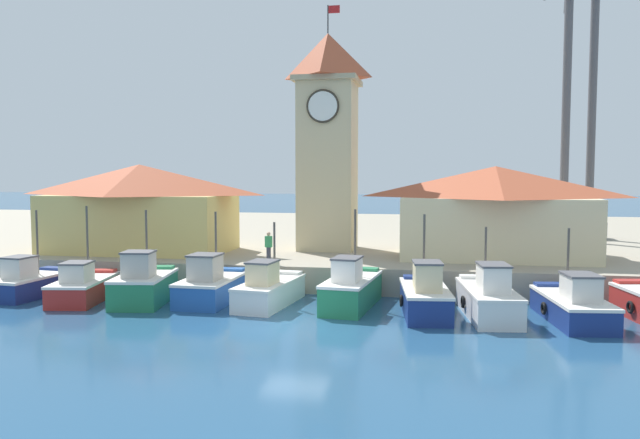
# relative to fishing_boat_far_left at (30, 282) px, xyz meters

# --- Properties ---
(ground_plane) EXTENTS (300.00, 300.00, 0.00)m
(ground_plane) POSITION_rel_fishing_boat_far_left_xyz_m (13.64, -3.07, -0.68)
(ground_plane) COLOR navy
(quay_wharf) EXTENTS (120.00, 40.00, 1.32)m
(quay_wharf) POSITION_rel_fishing_boat_far_left_xyz_m (13.64, 22.98, -0.02)
(quay_wharf) COLOR #9E937F
(quay_wharf) RESTS_ON ground
(fishing_boat_far_left) EXTENTS (2.26, 4.27, 4.10)m
(fishing_boat_far_left) POSITION_rel_fishing_boat_far_left_xyz_m (0.00, 0.00, 0.00)
(fishing_boat_far_left) COLOR navy
(fishing_boat_far_left) RESTS_ON ground
(fishing_boat_left_outer) EXTENTS (2.63, 4.66, 4.35)m
(fishing_boat_left_outer) POSITION_rel_fishing_boat_far_left_xyz_m (3.07, -0.47, -0.02)
(fishing_boat_left_outer) COLOR #AD2823
(fishing_boat_left_outer) RESTS_ON ground
(fishing_boat_left_inner) EXTENTS (2.71, 4.34, 4.20)m
(fishing_boat_left_inner) POSITION_rel_fishing_boat_far_left_xyz_m (6.04, -0.46, 0.16)
(fishing_boat_left_inner) COLOR #237A4C
(fishing_boat_left_inner) RESTS_ON ground
(fishing_boat_mid_left) EXTENTS (2.26, 4.59, 4.10)m
(fishing_boat_mid_left) POSITION_rel_fishing_boat_far_left_xyz_m (8.95, 0.34, 0.08)
(fishing_boat_mid_left) COLOR #2356A8
(fishing_boat_mid_left) RESTS_ON ground
(fishing_boat_center) EXTENTS (2.34, 4.94, 3.67)m
(fishing_boat_center) POSITION_rel_fishing_boat_far_left_xyz_m (11.72, 0.15, 0.03)
(fishing_boat_center) COLOR silver
(fishing_boat_center) RESTS_ON ground
(fishing_boat_mid_right) EXTENTS (2.30, 5.09, 4.28)m
(fishing_boat_mid_right) POSITION_rel_fishing_boat_far_left_xyz_m (15.38, 0.38, 0.13)
(fishing_boat_mid_right) COLOR #237A4C
(fishing_boat_mid_right) RESTS_ON ground
(fishing_boat_right_inner) EXTENTS (2.35, 4.86, 4.15)m
(fishing_boat_right_inner) POSITION_rel_fishing_boat_far_left_xyz_m (18.58, -0.55, 0.10)
(fishing_boat_right_inner) COLOR navy
(fishing_boat_right_inner) RESTS_ON ground
(fishing_boat_right_outer) EXTENTS (2.48, 5.40, 3.64)m
(fishing_boat_right_outer) POSITION_rel_fishing_boat_far_left_xyz_m (21.13, -0.41, 0.10)
(fishing_boat_right_outer) COLOR silver
(fishing_boat_right_outer) RESTS_ON ground
(fishing_boat_far_right) EXTENTS (2.60, 5.25, 3.66)m
(fishing_boat_far_right) POSITION_rel_fishing_boat_far_left_xyz_m (24.35, -0.66, 0.00)
(fishing_boat_far_right) COLOR navy
(fishing_boat_far_right) RESTS_ON ground
(clock_tower) EXTENTS (3.72, 3.72, 14.34)m
(clock_tower) POSITION_rel_fishing_boat_far_left_xyz_m (12.63, 10.28, 7.37)
(clock_tower) COLOR beige
(clock_tower) RESTS_ON quay_wharf
(warehouse_left) EXTENTS (10.69, 5.87, 5.06)m
(warehouse_left) POSITION_rel_fishing_boat_far_left_xyz_m (2.05, 7.31, 3.23)
(warehouse_left) COLOR tan
(warehouse_left) RESTS_ON quay_wharf
(warehouse_right) EXTENTS (10.31, 6.55, 4.93)m
(warehouse_right) POSITION_rel_fishing_boat_far_left_xyz_m (22.14, 8.54, 3.16)
(warehouse_right) COLOR beige
(warehouse_right) RESTS_ON quay_wharf
(port_crane_near) EXTENTS (3.74, 7.20, 20.91)m
(port_crane_near) POSITION_rel_fishing_boat_far_left_xyz_m (29.45, 19.64, 8.81)
(port_crane_near) COLOR #353539
(port_crane_near) RESTS_ON quay_wharf
(port_crane_far) EXTENTS (2.60, 10.32, 21.05)m
(port_crane_far) POSITION_rel_fishing_boat_far_left_xyz_m (27.59, 18.56, 8.84)
(port_crane_far) COLOR #353539
(port_crane_far) RESTS_ON quay_wharf
(dock_worker_near_tower) EXTENTS (0.34, 0.22, 1.62)m
(dock_worker_near_tower) POSITION_rel_fishing_boat_far_left_xyz_m (10.75, 3.68, 1.49)
(dock_worker_near_tower) COLOR #33333D
(dock_worker_near_tower) RESTS_ON quay_wharf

